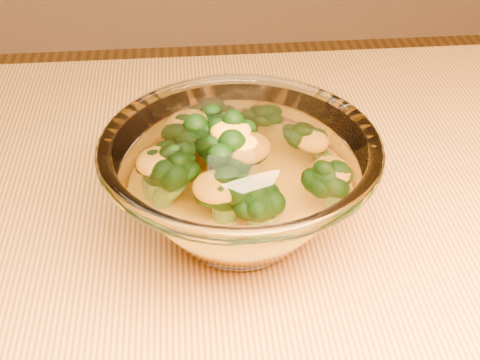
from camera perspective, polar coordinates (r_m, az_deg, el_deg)
name	(u,v)px	position (r m, az deg, el deg)	size (l,w,h in m)	color
table	(276,343)	(0.64, 3.10, -13.76)	(1.20, 0.80, 0.75)	#DA8C41
glass_bowl	(240,185)	(0.57, 0.00, -0.41)	(0.23, 0.23, 0.10)	white
cheese_sauce	(240,205)	(0.58, 0.00, -2.13)	(0.14, 0.14, 0.04)	orange
broccoli_heap	(228,161)	(0.57, -1.07, 1.60)	(0.16, 0.16, 0.07)	black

